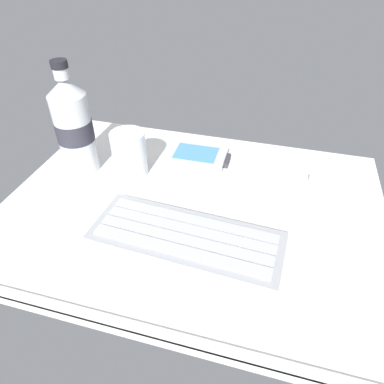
# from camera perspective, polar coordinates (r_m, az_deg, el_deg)

# --- Properties ---
(ground_plane) EXTENTS (0.64, 0.48, 0.03)m
(ground_plane) POSITION_cam_1_polar(r_m,az_deg,el_deg) (0.60, -0.06, -3.12)
(ground_plane) COLOR silver
(keyboard) EXTENTS (0.30, 0.13, 0.02)m
(keyboard) POSITION_cam_1_polar(r_m,az_deg,el_deg) (0.53, -0.93, -7.54)
(keyboard) COLOR #93969B
(keyboard) RESTS_ON ground_plane
(handheld_device) EXTENTS (0.13, 0.08, 0.02)m
(handheld_device) POSITION_cam_1_polar(r_m,az_deg,el_deg) (0.70, 0.78, 5.94)
(handheld_device) COLOR #B7BABF
(handheld_device) RESTS_ON ground_plane
(juice_cup) EXTENTS (0.06, 0.06, 0.09)m
(juice_cup) POSITION_cam_1_polar(r_m,az_deg,el_deg) (0.66, -10.24, 6.01)
(juice_cup) COLOR silver
(juice_cup) RESTS_ON ground_plane
(water_bottle) EXTENTS (0.07, 0.07, 0.21)m
(water_bottle) POSITION_cam_1_polar(r_m,az_deg,el_deg) (0.67, -18.88, 10.16)
(water_bottle) COLOR silver
(water_bottle) RESTS_ON ground_plane
(charger_block) EXTENTS (0.08, 0.07, 0.02)m
(charger_block) POSITION_cam_1_polar(r_m,az_deg,el_deg) (0.66, 22.20, 0.76)
(charger_block) COLOR white
(charger_block) RESTS_ON ground_plane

